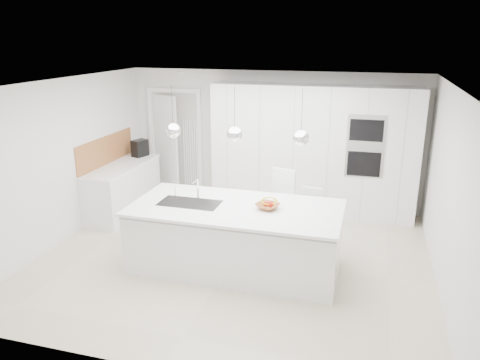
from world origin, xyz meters
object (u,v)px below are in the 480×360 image
(island_base, at_px, (235,240))
(bar_stool_left, at_px, (281,210))
(bar_stool_right, at_px, (310,221))
(fruit_bowl, at_px, (268,206))
(espresso_machine, at_px, (140,148))

(island_base, height_order, bar_stool_left, bar_stool_left)
(bar_stool_right, bearing_deg, bar_stool_left, -176.98)
(island_base, relative_size, fruit_bowl, 9.27)
(island_base, bearing_deg, bar_stool_left, 62.15)
(island_base, bearing_deg, fruit_bowl, 9.78)
(espresso_machine, bearing_deg, bar_stool_right, -3.06)
(fruit_bowl, relative_size, espresso_machine, 0.96)
(bar_stool_left, distance_m, bar_stool_right, 0.46)
(espresso_machine, bearing_deg, fruit_bowl, -16.99)
(island_base, relative_size, bar_stool_right, 2.91)
(espresso_machine, xyz_separation_m, bar_stool_left, (2.99, -1.30, -0.47))
(bar_stool_left, relative_size, bar_stool_right, 1.23)
(island_base, distance_m, espresso_machine, 3.40)
(island_base, distance_m, bar_stool_left, 1.01)
(island_base, height_order, fruit_bowl, fruit_bowl)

